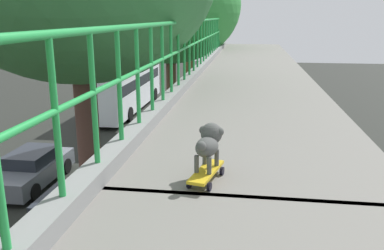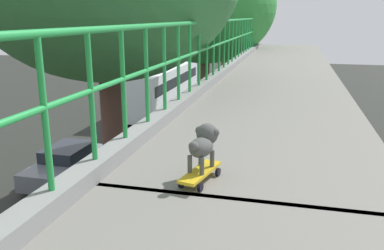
{
  "view_description": "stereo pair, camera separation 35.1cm",
  "coord_description": "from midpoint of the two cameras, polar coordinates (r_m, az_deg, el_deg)",
  "views": [
    {
      "loc": [
        0.91,
        -1.63,
        6.69
      ],
      "look_at": [
        0.43,
        1.74,
        5.77
      ],
      "focal_mm": 37.82,
      "sensor_mm": 36.0,
      "label": 1
    },
    {
      "loc": [
        1.25,
        -1.56,
        6.69
      ],
      "look_at": [
        0.43,
        1.74,
        5.77
      ],
      "focal_mm": 37.82,
      "sensor_mm": 36.0,
      "label": 2
    }
  ],
  "objects": [
    {
      "name": "roadside_tree_far",
      "position": [
        17.1,
        -3.71,
        16.41
      ],
      "size": [
        5.73,
        5.73,
        9.44
      ],
      "color": "brown",
      "rests_on": "ground"
    },
    {
      "name": "car_green_seventh",
      "position": [
        18.18,
        -9.72,
        -4.4
      ],
      "size": [
        1.74,
        4.59,
        1.37
      ],
      "color": "#1F6C3F",
      "rests_on": "ground"
    },
    {
      "name": "toy_skateboard",
      "position": [
        3.16,
        -1.16,
        -6.8
      ],
      "size": [
        0.26,
        0.54,
        0.09
      ],
      "color": "gold",
      "rests_on": "overpass_deck"
    },
    {
      "name": "small_dog",
      "position": [
        3.15,
        -0.79,
        -2.37
      ],
      "size": [
        0.23,
        0.4,
        0.34
      ],
      "color": "#4C4E4C",
      "rests_on": "toy_skateboard"
    },
    {
      "name": "green_railing",
      "position": [
        2.31,
        -29.09,
        -12.73
      ],
      "size": [
        0.2,
        33.04,
        1.18
      ],
      "color": "gray",
      "rests_on": "overpass_deck"
    },
    {
      "name": "city_bus",
      "position": [
        29.75,
        -9.83,
        5.43
      ],
      "size": [
        2.77,
        11.46,
        3.11
      ],
      "color": "white",
      "rests_on": "ground"
    },
    {
      "name": "car_grey_sixth",
      "position": [
        17.85,
        -22.27,
        -5.73
      ],
      "size": [
        1.92,
        4.39,
        1.39
      ],
      "color": "slate",
      "rests_on": "ground"
    },
    {
      "name": "car_black_fifth",
      "position": [
        13.42,
        -17.25,
        -11.93
      ],
      "size": [
        1.82,
        3.97,
        1.5
      ],
      "color": "black",
      "rests_on": "ground"
    }
  ]
}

